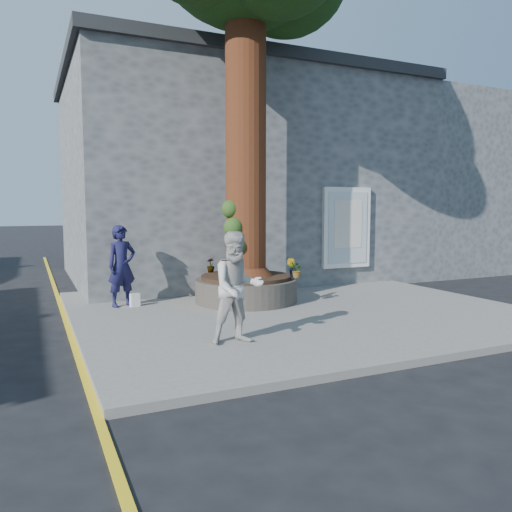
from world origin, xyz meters
name	(u,v)px	position (x,y,z in m)	size (l,w,h in m)	color
ground	(249,329)	(0.00, 0.00, 0.00)	(120.00, 120.00, 0.00)	black
pavement	(294,309)	(1.50, 1.00, 0.06)	(9.00, 8.00, 0.12)	slate
yellow_line	(70,334)	(-3.05, 1.00, 0.00)	(0.10, 30.00, 0.01)	yellow
stone_shop	(231,180)	(2.50, 7.20, 3.16)	(10.30, 8.30, 6.30)	#4F5254
neighbour_shop	(418,189)	(10.50, 7.20, 3.00)	(6.00, 8.00, 6.00)	#4F5254
planter	(246,289)	(0.80, 2.00, 0.41)	(2.30, 2.30, 0.60)	black
man	(122,266)	(-1.86, 2.60, 1.00)	(0.64, 0.42, 1.76)	#16153B
woman	(238,288)	(-0.71, -1.17, 1.00)	(0.86, 0.67, 1.76)	#B9B5B1
shopping_bag	(135,300)	(-1.62, 2.46, 0.26)	(0.20, 0.12, 0.28)	white
plant_a	(224,274)	(-0.05, 1.15, 0.90)	(0.19, 0.13, 0.35)	gray
plant_b	(292,267)	(1.65, 1.39, 0.92)	(0.22, 0.22, 0.41)	gray
plant_c	(211,265)	(0.25, 2.85, 0.89)	(0.19, 0.19, 0.34)	gray
plant_d	(297,270)	(1.65, 1.15, 0.89)	(0.31, 0.27, 0.34)	gray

